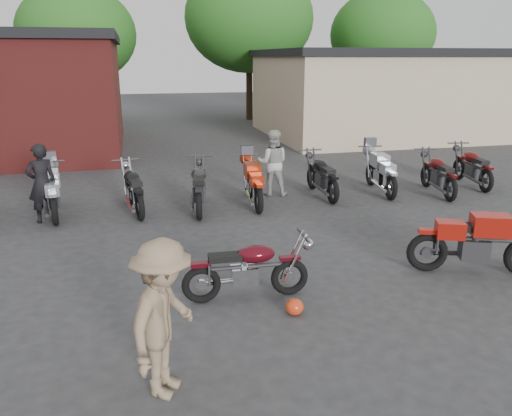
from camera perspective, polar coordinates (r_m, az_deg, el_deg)
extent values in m
plane|color=#2D2D2F|center=(7.57, 7.02, -10.34)|extent=(90.00, 90.00, 0.00)
cube|color=tan|center=(24.00, 13.92, 12.34)|extent=(10.00, 8.00, 3.50)
ellipsoid|color=red|center=(7.09, 4.43, -11.19)|extent=(0.28, 0.28, 0.23)
imported|color=black|center=(11.62, -23.29, 2.60)|extent=(0.74, 0.64, 1.72)
imported|color=#ABABA6|center=(12.85, 1.89, 5.18)|extent=(0.97, 0.84, 1.69)
imported|color=#8C7256|center=(5.34, -10.48, -12.37)|extent=(1.12, 1.29, 1.73)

